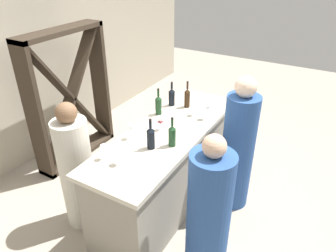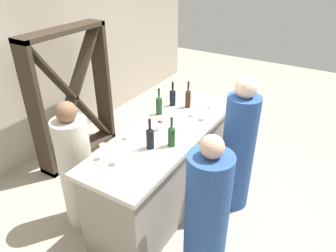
{
  "view_description": "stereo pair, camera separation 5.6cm",
  "coord_description": "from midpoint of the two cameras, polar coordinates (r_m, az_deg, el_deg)",
  "views": [
    {
      "loc": [
        -2.54,
        -1.47,
        2.69
      ],
      "look_at": [
        0.0,
        0.0,
        1.04
      ],
      "focal_mm": 33.92,
      "sensor_mm": 36.0,
      "label": 1
    },
    {
      "loc": [
        -2.51,
        -1.52,
        2.69
      ],
      "look_at": [
        0.0,
        0.0,
        1.04
      ],
      "focal_mm": 33.92,
      "sensor_mm": 36.0,
      "label": 2
    }
  ],
  "objects": [
    {
      "name": "person_right_guest",
      "position": [
        3.46,
        -15.68,
        -7.67
      ],
      "size": [
        0.41,
        0.41,
        1.45
      ],
      "rotation": [
        0.0,
        0.0,
        -1.38
      ],
      "color": "beige",
      "rests_on": "ground"
    },
    {
      "name": "wine_glass_far_right",
      "position": [
        3.22,
        -6.23,
        -0.42
      ],
      "size": [
        0.07,
        0.07,
        0.16
      ],
      "color": "white",
      "rests_on": "bar_counter"
    },
    {
      "name": "wine_bottle_center_olive_green",
      "position": [
        3.67,
        -1.18,
        3.88
      ],
      "size": [
        0.07,
        0.07,
        0.32
      ],
      "color": "#193D1E",
      "rests_on": "bar_counter"
    },
    {
      "name": "back_wall",
      "position": [
        4.65,
        -23.94,
        10.83
      ],
      "size": [
        8.0,
        0.1,
        2.8
      ],
      "primitive_type": "cube",
      "color": "#B2A893",
      "rests_on": "ground"
    },
    {
      "name": "person_left_guest",
      "position": [
        3.6,
        12.91,
        -4.24
      ],
      "size": [
        0.41,
        0.41,
        1.6
      ],
      "rotation": [
        0.0,
        0.0,
        1.73
      ],
      "color": "#284C8C",
      "rests_on": "ground"
    },
    {
      "name": "wine_bottle_second_left_olive_green",
      "position": [
        3.07,
        1.16,
        -1.66
      ],
      "size": [
        0.07,
        0.07,
        0.31
      ],
      "color": "#193D1E",
      "rests_on": "bar_counter"
    },
    {
      "name": "wine_glass_near_left",
      "position": [
        3.59,
        7.64,
        3.03
      ],
      "size": [
        0.08,
        0.08,
        0.17
      ],
      "color": "white",
      "rests_on": "bar_counter"
    },
    {
      "name": "bar_counter",
      "position": [
        3.66,
        0.44,
        -7.38
      ],
      "size": [
        2.22,
        0.74,
        0.99
      ],
      "color": "gray",
      "rests_on": "ground"
    },
    {
      "name": "wine_glass_far_center",
      "position": [
        2.95,
        -11.0,
        -3.98
      ],
      "size": [
        0.07,
        0.07,
        0.14
      ],
      "color": "white",
      "rests_on": "bar_counter"
    },
    {
      "name": "ground_plane",
      "position": [
        3.98,
        0.41,
        -13.13
      ],
      "size": [
        12.0,
        12.0,
        0.0
      ],
      "primitive_type": "plane",
      "color": "#9E9384"
    },
    {
      "name": "wine_rack",
      "position": [
        4.52,
        -16.47,
        5.06
      ],
      "size": [
        1.27,
        0.28,
        1.83
      ],
      "color": "#33281E",
      "rests_on": "ground"
    },
    {
      "name": "wine_glass_near_center",
      "position": [
        3.67,
        5.53,
        3.42
      ],
      "size": [
        0.07,
        0.07,
        0.15
      ],
      "color": "white",
      "rests_on": "bar_counter"
    },
    {
      "name": "person_center_guest",
      "position": [
        2.86,
        7.51,
        -15.73
      ],
      "size": [
        0.39,
        0.39,
        1.48
      ],
      "rotation": [
        0.0,
        0.0,
        1.55
      ],
      "color": "#284C8C",
      "rests_on": "ground"
    },
    {
      "name": "wine_bottle_second_right_near_black",
      "position": [
        3.89,
        1.25,
        5.31
      ],
      "size": [
        0.08,
        0.08,
        0.3
      ],
      "color": "black",
      "rests_on": "bar_counter"
    },
    {
      "name": "wine_glass_far_left",
      "position": [
        3.35,
        -0.92,
        0.9
      ],
      "size": [
        0.07,
        0.07,
        0.15
      ],
      "color": "white",
      "rests_on": "bar_counter"
    },
    {
      "name": "wine_bottle_leftmost_near_black",
      "position": [
        3.04,
        -2.72,
        -2.0
      ],
      "size": [
        0.08,
        0.08,
        0.32
      ],
      "color": "black",
      "rests_on": "bar_counter"
    },
    {
      "name": "wine_glass_near_right",
      "position": [
        2.85,
        -8.2,
        -4.67
      ],
      "size": [
        0.07,
        0.07,
        0.16
      ],
      "color": "white",
      "rests_on": "bar_counter"
    },
    {
      "name": "wine_bottle_rightmost_amber_brown",
      "position": [
        3.85,
        4.04,
        5.14
      ],
      "size": [
        0.07,
        0.07,
        0.33
      ],
      "color": "#331E0F",
      "rests_on": "bar_counter"
    }
  ]
}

